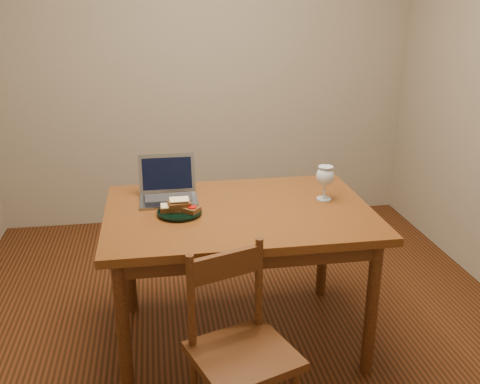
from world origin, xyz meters
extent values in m
cube|color=black|center=(0.00, 0.00, -0.01)|extent=(3.20, 3.20, 0.02)
cube|color=gray|center=(0.00, 1.61, 1.30)|extent=(3.20, 0.02, 2.60)
cube|color=gray|center=(0.00, -1.61, 1.30)|extent=(3.20, 0.02, 2.60)
cube|color=#4C210C|center=(-0.02, -0.11, 0.72)|extent=(1.30, 0.90, 0.04)
cylinder|color=#34180A|center=(-0.59, -0.48, 0.35)|extent=(0.06, 0.06, 0.70)
cylinder|color=#34180A|center=(0.55, -0.48, 0.35)|extent=(0.06, 0.06, 0.70)
cylinder|color=#34180A|center=(-0.59, 0.26, 0.35)|extent=(0.06, 0.06, 0.70)
cylinder|color=#34180A|center=(0.55, 0.26, 0.35)|extent=(0.06, 0.06, 0.70)
cube|color=#34180A|center=(-0.11, -0.78, 0.39)|extent=(0.48, 0.47, 0.04)
cube|color=#34180A|center=(-0.15, -0.65, 0.72)|extent=(0.30, 0.13, 0.11)
cylinder|color=black|center=(-0.31, -0.13, 0.75)|extent=(0.21, 0.21, 0.02)
cube|color=slate|center=(-0.35, 0.05, 0.75)|extent=(0.29, 0.20, 0.01)
cube|color=slate|center=(-0.35, 0.18, 0.85)|extent=(0.29, 0.06, 0.20)
cube|color=black|center=(-0.35, 0.18, 0.85)|extent=(0.26, 0.05, 0.16)
camera|label=1|loc=(-0.40, -2.51, 1.72)|focal=40.00mm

